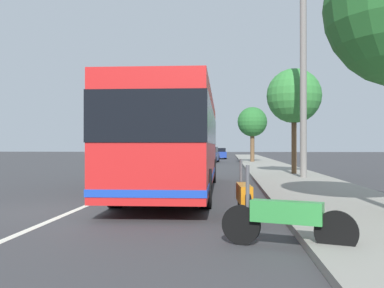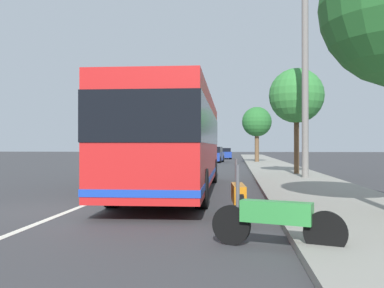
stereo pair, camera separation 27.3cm
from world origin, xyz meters
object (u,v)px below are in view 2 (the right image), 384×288
object	(u,v)px
motorcycle_mid_row	(238,198)
car_side_street	(191,153)
roadside_tree_far_block	(257,122)
car_ahead_same_lane	(213,155)
motorcycle_angled	(275,219)
car_far_distant	(223,154)
coach_bus	(176,139)
car_oncoming	(167,156)
utility_pole	(305,87)
roadside_tree_mid_block	(296,96)

from	to	relation	value
motorcycle_mid_row	car_side_street	size ratio (longest dim) A/B	0.49
car_side_street	roadside_tree_far_block	world-z (taller)	roadside_tree_far_block
car_ahead_same_lane	car_side_street	bearing A→B (deg)	19.12
motorcycle_angled	car_far_distant	bearing A→B (deg)	-66.90
coach_bus	car_ahead_same_lane	bearing A→B (deg)	-0.57
car_far_distant	roadside_tree_far_block	size ratio (longest dim) A/B	0.88
car_ahead_same_lane	roadside_tree_far_block	xyz separation A→B (m)	(-1.52, -4.11, 3.06)
car_oncoming	utility_pole	distance (m)	22.27
car_ahead_same_lane	motorcycle_mid_row	bearing A→B (deg)	-172.04
car_oncoming	utility_pole	xyz separation A→B (m)	(-19.86, -9.43, 3.55)
motorcycle_angled	roadside_tree_mid_block	bearing A→B (deg)	-78.16
motorcycle_mid_row	car_far_distant	size ratio (longest dim) A/B	0.51
car_side_street	roadside_tree_far_block	size ratio (longest dim) A/B	0.92
roadside_tree_far_block	roadside_tree_mid_block	bearing A→B (deg)	-176.13
car_ahead_same_lane	car_oncoming	xyz separation A→B (m)	(-2.16, 4.11, -0.01)
car_ahead_same_lane	car_oncoming	world-z (taller)	car_ahead_same_lane
car_far_distant	car_side_street	distance (m)	4.04
motorcycle_mid_row	car_far_distant	bearing A→B (deg)	-1.49
coach_bus	car_oncoming	distance (m)	25.84
roadside_tree_mid_block	coach_bus	bearing A→B (deg)	148.32
motorcycle_mid_row	coach_bus	bearing A→B (deg)	16.80
car_oncoming	car_ahead_same_lane	bearing A→B (deg)	120.70
motorcycle_angled	car_side_street	distance (m)	48.68
car_ahead_same_lane	utility_pole	xyz separation A→B (m)	(-22.02, -5.32, 3.54)
roadside_tree_far_block	car_oncoming	bearing A→B (deg)	94.42
motorcycle_mid_row	roadside_tree_far_block	bearing A→B (deg)	-6.86
car_ahead_same_lane	motorcycle_angled	bearing A→B (deg)	-171.44
motorcycle_angled	roadside_tree_far_block	xyz separation A→B (m)	(34.26, -1.35, 3.30)
car_ahead_same_lane	roadside_tree_mid_block	size ratio (longest dim) A/B	0.82
coach_bus	car_oncoming	bearing A→B (deg)	8.61
car_far_distant	utility_pole	world-z (taller)	utility_pole
car_oncoming	car_far_distant	world-z (taller)	car_oncoming
motorcycle_angled	motorcycle_mid_row	distance (m)	2.54
roadside_tree_mid_block	motorcycle_mid_row	bearing A→B (deg)	167.61
coach_bus	car_oncoming	world-z (taller)	coach_bus
motorcycle_angled	car_side_street	xyz separation A→B (m)	(48.30, 6.10, 0.22)
utility_pole	motorcycle_angled	bearing A→B (deg)	169.45
motorcycle_mid_row	roadside_tree_far_block	size ratio (longest dim) A/B	0.45
motorcycle_mid_row	car_oncoming	bearing A→B (deg)	8.03
car_side_street	utility_pole	bearing A→B (deg)	17.94
car_far_distant	car_side_street	size ratio (longest dim) A/B	0.96
car_ahead_same_lane	car_side_street	size ratio (longest dim) A/B	0.96
coach_bus	car_oncoming	xyz separation A→B (m)	(25.46, 4.23, -1.12)
roadside_tree_far_block	utility_pole	world-z (taller)	utility_pole
car_ahead_same_lane	utility_pole	size ratio (longest dim) A/B	0.54
coach_bus	motorcycle_angled	world-z (taller)	coach_bus
coach_bus	motorcycle_mid_row	size ratio (longest dim) A/B	5.30
coach_bus	roadside_tree_mid_block	distance (m)	10.15
roadside_tree_far_block	car_ahead_same_lane	bearing A→B (deg)	69.66
roadside_tree_mid_block	utility_pole	distance (m)	2.81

